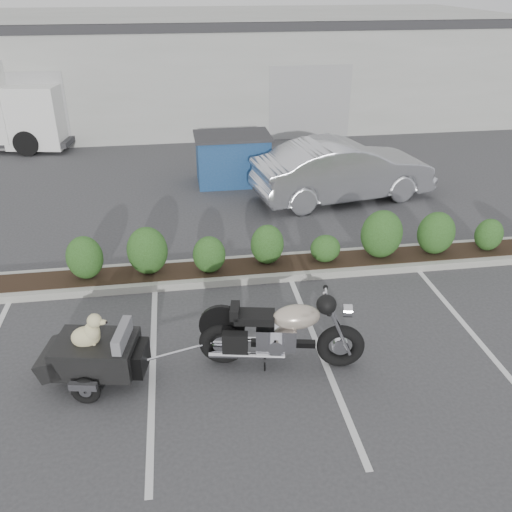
{
  "coord_description": "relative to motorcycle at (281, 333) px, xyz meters",
  "views": [
    {
      "loc": [
        -0.89,
        -7.43,
        5.49
      ],
      "look_at": [
        0.45,
        1.49,
        0.75
      ],
      "focal_mm": 38.0,
      "sensor_mm": 36.0,
      "label": 1
    }
  ],
  "objects": [
    {
      "name": "dumpster",
      "position": [
        0.19,
        8.44,
        0.13
      ],
      "size": [
        2.16,
        1.48,
        1.41
      ],
      "rotation": [
        0.0,
        0.0,
        0.0
      ],
      "color": "navy",
      "rests_on": "ground"
    },
    {
      "name": "planter_kerb",
      "position": [
        0.5,
        2.99,
        -0.52
      ],
      "size": [
        12.0,
        1.0,
        0.15
      ],
      "primitive_type": "cube",
      "color": "#9E9E93",
      "rests_on": "ground"
    },
    {
      "name": "building",
      "position": [
        -0.5,
        17.79,
        1.41
      ],
      "size": [
        26.0,
        10.0,
        4.0
      ],
      "primitive_type": "cube",
      "color": "#9EA099",
      "rests_on": "ground"
    },
    {
      "name": "pet_trailer",
      "position": [
        -2.78,
        0.03,
        -0.07
      ],
      "size": [
        2.08,
        1.19,
        1.23
      ],
      "rotation": [
        0.0,
        0.0,
        -0.19
      ],
      "color": "black",
      "rests_on": "ground"
    },
    {
      "name": "motorcycle",
      "position": [
        0.0,
        0.0,
        0.0
      ],
      "size": [
        2.56,
        1.07,
        1.48
      ],
      "rotation": [
        0.0,
        0.0,
        -0.19
      ],
      "color": "black",
      "rests_on": "ground"
    },
    {
      "name": "sedan",
      "position": [
        2.98,
        6.72,
        0.21
      ],
      "size": [
        5.05,
        2.48,
        1.59
      ],
      "primitive_type": "imported",
      "rotation": [
        0.0,
        0.0,
        1.74
      ],
      "color": "silver",
      "rests_on": "ground"
    },
    {
      "name": "ground",
      "position": [
        -0.5,
        0.79,
        -0.59
      ],
      "size": [
        90.0,
        90.0,
        0.0
      ],
      "primitive_type": "plane",
      "color": "#38383A",
      "rests_on": "ground"
    }
  ]
}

